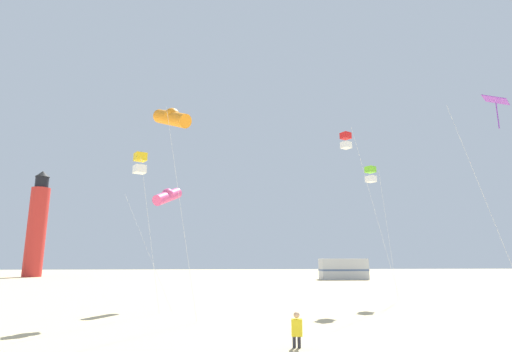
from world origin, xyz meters
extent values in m
cube|color=yellow|center=(0.18, 6.74, 0.68)|extent=(0.37, 0.26, 0.52)
sphere|color=#D8A87F|center=(0.18, 6.74, 1.06)|extent=(0.20, 0.20, 0.20)
cylinder|color=#2D2D38|center=(0.28, 6.91, 0.44)|extent=(0.18, 0.37, 0.13)
cylinder|color=#2D2D38|center=(0.30, 7.07, 0.21)|extent=(0.11, 0.11, 0.42)
cylinder|color=#2D2D38|center=(0.12, 6.93, 0.44)|extent=(0.18, 0.37, 0.13)
cylinder|color=#2D2D38|center=(0.14, 7.09, 0.21)|extent=(0.11, 0.11, 0.42)
cylinder|color=silver|center=(-6.67, 17.60, 3.36)|extent=(3.36, 1.65, 6.74)
cylinder|color=#E54C8C|center=(-5.85, 19.28, 6.73)|extent=(1.72, 2.55, 1.48)
sphere|color=#E54C8C|center=(-5.85, 19.28, 6.88)|extent=(0.76, 0.76, 0.76)
cylinder|color=silver|center=(7.54, 18.31, 5.51)|extent=(3.50, 2.40, 11.03)
cube|color=red|center=(6.34, 20.05, 11.38)|extent=(0.82, 0.82, 0.44)
cube|color=white|center=(6.34, 20.05, 10.68)|extent=(0.82, 0.82, 0.44)
cylinder|color=silver|center=(-4.11, 11.76, 4.81)|extent=(1.60, 1.50, 9.62)
cylinder|color=orange|center=(-4.85, 12.55, 9.62)|extent=(2.22, 2.30, 1.48)
sphere|color=orange|center=(-4.85, 12.55, 9.77)|extent=(0.76, 0.76, 0.76)
cylinder|color=silver|center=(7.37, 7.16, 4.50)|extent=(1.00, 2.34, 9.01)
cube|color=purple|center=(8.53, 7.66, 9.01)|extent=(1.22, 1.22, 0.40)
cylinder|color=purple|center=(8.53, 7.66, 8.36)|extent=(0.04, 0.04, 1.10)
cylinder|color=silver|center=(-6.02, 14.84, 3.99)|extent=(1.07, 1.73, 7.99)
cube|color=yellow|center=(-6.88, 15.37, 8.34)|extent=(0.82, 0.82, 0.44)
cube|color=white|center=(-6.88, 15.37, 7.64)|extent=(0.82, 0.82, 0.44)
cylinder|color=silver|center=(9.06, 20.22, 4.39)|extent=(1.39, 1.48, 8.79)
cube|color=#72D12D|center=(8.33, 20.91, 9.13)|extent=(0.82, 0.82, 0.44)
cube|color=white|center=(8.33, 20.91, 8.43)|extent=(0.82, 0.82, 0.44)
cylinder|color=red|center=(-31.87, 59.31, 7.00)|extent=(2.80, 2.80, 14.00)
cylinder|color=black|center=(-31.87, 59.31, 14.90)|extent=(2.00, 2.00, 1.80)
cone|color=black|center=(-31.87, 59.31, 16.30)|extent=(2.20, 2.20, 1.00)
cube|color=#B7BABF|center=(14.20, 48.16, 1.40)|extent=(6.44, 2.42, 2.80)
cube|color=#4C608C|center=(14.20, 48.16, 1.26)|extent=(6.48, 2.46, 0.24)
camera|label=1|loc=(-2.16, -6.34, 2.82)|focal=27.77mm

